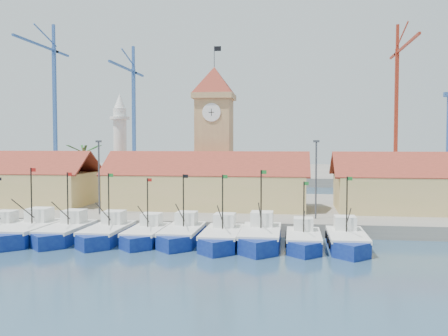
# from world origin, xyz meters

# --- Properties ---
(ground) EXTENTS (400.00, 400.00, 0.00)m
(ground) POSITION_xyz_m (0.00, 0.00, 0.00)
(ground) COLOR #1C324C
(ground) RESTS_ON ground
(quay) EXTENTS (140.00, 32.00, 1.50)m
(quay) POSITION_xyz_m (0.00, 24.00, 0.75)
(quay) COLOR gray
(quay) RESTS_ON ground
(terminal) EXTENTS (240.00, 80.00, 2.00)m
(terminal) POSITION_xyz_m (0.00, 110.00, 1.00)
(terminal) COLOR gray
(terminal) RESTS_ON ground
(boat_1) EXTENTS (3.88, 10.62, 8.04)m
(boat_1) POSITION_xyz_m (-15.90, 2.16, 0.83)
(boat_1) COLOR navy
(boat_1) RESTS_ON ground
(boat_2) EXTENTS (3.63, 9.95, 7.53)m
(boat_2) POSITION_xyz_m (-12.13, 2.76, 0.78)
(boat_2) COLOR navy
(boat_2) RESTS_ON ground
(boat_3) EXTENTS (3.60, 9.86, 7.46)m
(boat_3) POSITION_xyz_m (-7.64, 2.85, 0.77)
(boat_3) COLOR navy
(boat_3) RESTS_ON ground
(boat_4) EXTENTS (3.35, 9.19, 6.95)m
(boat_4) POSITION_xyz_m (-3.53, 3.12, 0.72)
(boat_4) COLOR navy
(boat_4) RESTS_ON ground
(boat_5) EXTENTS (3.56, 9.76, 7.38)m
(boat_5) POSITION_xyz_m (0.19, 3.40, 0.76)
(boat_5) COLOR navy
(boat_5) RESTS_ON ground
(boat_6) EXTENTS (3.59, 9.84, 7.45)m
(boat_6) POSITION_xyz_m (4.42, 2.38, 0.77)
(boat_6) COLOR navy
(boat_6) RESTS_ON ground
(boat_7) EXTENTS (3.84, 10.51, 7.96)m
(boat_7) POSITION_xyz_m (8.24, 2.75, 0.82)
(boat_7) COLOR navy
(boat_7) RESTS_ON ground
(boat_8) EXTENTS (3.28, 9.00, 6.81)m
(boat_8) POSITION_xyz_m (12.45, 2.48, 0.70)
(boat_8) COLOR navy
(boat_8) RESTS_ON ground
(boat_9) EXTENTS (3.55, 9.71, 7.35)m
(boat_9) POSITION_xyz_m (16.58, 2.57, 0.76)
(boat_9) COLOR navy
(boat_9) RESTS_ON ground
(hall_center) EXTENTS (27.04, 10.13, 7.61)m
(hall_center) POSITION_xyz_m (0.00, 20.00, 3.99)
(hall_center) COLOR tan
(hall_center) RESTS_ON quay
(clock_tower) EXTENTS (5.80, 5.80, 22.70)m
(clock_tower) POSITION_xyz_m (0.00, 26.00, 11.96)
(clock_tower) COLOR tan
(clock_tower) RESTS_ON quay
(minaret) EXTENTS (3.00, 3.00, 16.30)m
(minaret) POSITION_xyz_m (-15.00, 28.00, 9.73)
(minaret) COLOR silver
(minaret) RESTS_ON quay
(palm_tree) EXTENTS (5.60, 5.03, 8.39)m
(palm_tree) POSITION_xyz_m (-20.00, 26.00, 6.25)
(palm_tree) COLOR brown
(palm_tree) RESTS_ON quay
(lamp_posts) EXTENTS (80.70, 0.25, 9.03)m
(lamp_posts) POSITION_xyz_m (0.50, 12.00, 6.48)
(lamp_posts) COLOR #3F3F44
(lamp_posts) RESTS_ON quay
(crane_blue_far) EXTENTS (1.00, 33.09, 44.93)m
(crane_blue_far) POSITION_xyz_m (-62.54, 100.61, 26.96)
(crane_blue_far) COLOR #32579A
(crane_blue_far) RESTS_ON terminal
(crane_blue_near) EXTENTS (1.00, 31.16, 38.75)m
(crane_blue_near) POSITION_xyz_m (-38.91, 106.72, 23.39)
(crane_blue_near) COLOR #32579A
(crane_blue_near) RESTS_ON terminal
(crane_red_right) EXTENTS (1.00, 35.92, 42.30)m
(crane_red_right) POSITION_xyz_m (41.03, 103.11, 25.74)
(crane_red_right) COLOR maroon
(crane_red_right) RESTS_ON terminal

